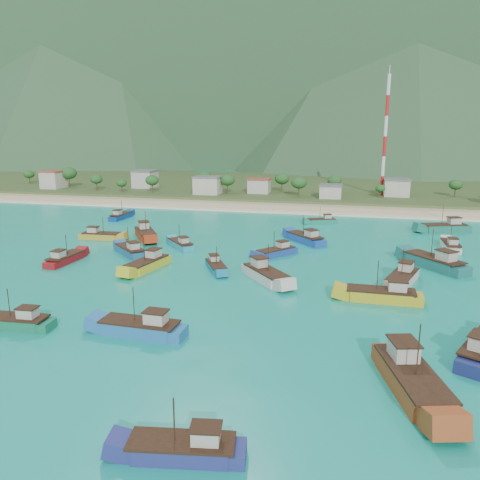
% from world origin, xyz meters
% --- Properties ---
extents(ground, '(600.00, 600.00, 0.00)m').
position_xyz_m(ground, '(0.00, 0.00, 0.00)').
color(ground, '#0C8D83').
rests_on(ground, ground).
extents(beach, '(400.00, 18.00, 1.20)m').
position_xyz_m(beach, '(0.00, 79.00, 0.00)').
color(beach, beige).
rests_on(beach, ground).
extents(land, '(400.00, 110.00, 2.40)m').
position_xyz_m(land, '(0.00, 140.00, 0.00)').
color(land, '#385123').
rests_on(land, ground).
extents(surf_line, '(400.00, 2.50, 0.08)m').
position_xyz_m(surf_line, '(0.00, 69.50, 0.00)').
color(surf_line, white).
rests_on(surf_line, ground).
extents(mountains, '(1520.00, 440.00, 260.00)m').
position_xyz_m(mountains, '(-18.31, 403.81, 106.83)').
color(mountains, slate).
rests_on(mountains, ground).
extents(village, '(209.05, 26.71, 6.83)m').
position_xyz_m(village, '(0.49, 102.21, 4.55)').
color(village, beige).
rests_on(village, ground).
extents(vegetation, '(277.82, 25.57, 8.89)m').
position_xyz_m(vegetation, '(-11.47, 103.30, 5.18)').
color(vegetation, '#235623').
rests_on(vegetation, ground).
extents(radio_tower, '(1.20, 1.20, 43.03)m').
position_xyz_m(radio_tower, '(39.04, 108.00, 23.11)').
color(radio_tower, red).
rests_on(radio_tower, ground).
extents(boat_0, '(3.19, 9.71, 5.68)m').
position_xyz_m(boat_0, '(-36.89, 49.20, 0.64)').
color(boat_0, navy).
rests_on(boat_0, ground).
extents(boat_1, '(2.86, 9.55, 5.64)m').
position_xyz_m(boat_1, '(49.79, 32.78, 0.63)').
color(boat_1, beige).
rests_on(boat_1, ground).
extents(boat_2, '(12.70, 7.33, 7.20)m').
position_xyz_m(boat_2, '(51.83, 51.79, 0.92)').
color(boat_2, '#1B6C59').
rests_on(boat_2, ground).
extents(boat_3, '(10.04, 10.56, 6.65)m').
position_xyz_m(boat_3, '(18.58, 31.70, 0.82)').
color(boat_3, '#1946A3').
rests_on(boat_3, ground).
extents(boat_4, '(7.22, 13.76, 7.80)m').
position_xyz_m(boat_4, '(35.05, -28.94, 1.03)').
color(boat_4, '#9E431D').
rests_on(boat_4, ground).
extents(boat_5, '(9.73, 4.27, 5.56)m').
position_xyz_m(boat_5, '(16.79, -43.46, 0.62)').
color(boat_5, navy).
rests_on(boat_5, ground).
extents(boat_7, '(11.21, 12.37, 7.64)m').
position_xyz_m(boat_7, '(44.09, 16.44, 1.00)').
color(boat_7, '#1C625E').
rests_on(boat_7, ground).
extents(boat_8, '(9.66, 12.04, 7.14)m').
position_xyz_m(boat_8, '(-18.94, 27.08, 0.91)').
color(boat_8, '#A43012').
rests_on(boat_8, ground).
extents(boat_9, '(8.67, 5.61, 4.95)m').
position_xyz_m(boat_9, '(20.72, 55.97, 0.51)').
color(boat_9, '#1C7C63').
rests_on(boat_9, ground).
extents(boat_10, '(11.24, 3.61, 6.59)m').
position_xyz_m(boat_10, '(3.70, -23.34, 0.81)').
color(boat_10, '#2266A9').
rests_on(boat_10, ground).
extents(boat_12, '(8.20, 8.57, 5.41)m').
position_xyz_m(boat_12, '(-7.54, 20.44, 0.59)').
color(boat_12, teal).
rests_on(boat_12, ground).
extents(boat_14, '(6.62, 11.54, 6.54)m').
position_xyz_m(boat_14, '(37.39, 5.53, 0.80)').
color(boat_14, beige).
rests_on(boat_14, ground).
extents(boat_15, '(11.25, 3.41, 6.63)m').
position_xyz_m(boat_15, '(33.68, -3.81, 0.81)').
color(boat_15, gold).
rests_on(boat_15, ground).
extents(boat_16, '(9.57, 9.16, 6.05)m').
position_xyz_m(boat_16, '(-15.55, 12.25, 0.71)').
color(boat_16, '#1E5886').
rests_on(boat_16, ground).
extents(boat_17, '(5.35, 11.50, 6.54)m').
position_xyz_m(boat_17, '(-7.69, 3.54, 0.80)').
color(boat_17, gold).
rests_on(boat_17, ground).
extents(boat_18, '(8.08, 9.21, 5.62)m').
position_xyz_m(boat_18, '(14.01, 18.64, 0.63)').
color(boat_18, '#1D3F9B').
rests_on(boat_18, ground).
extents(boat_21, '(9.86, 3.53, 5.72)m').
position_xyz_m(boat_21, '(-13.05, -25.11, 0.65)').
color(boat_21, '#136D4D').
rests_on(boat_21, ground).
extents(boat_23, '(10.08, 11.16, 6.88)m').
position_xyz_m(boat_23, '(14.73, 2.13, 0.86)').
color(boat_23, beige).
rests_on(boat_23, ground).
extents(boat_24, '(10.03, 3.56, 5.82)m').
position_xyz_m(boat_24, '(-28.86, 23.72, 0.67)').
color(boat_24, gold).
rests_on(boat_24, ground).
extents(boat_26, '(3.24, 9.84, 5.75)m').
position_xyz_m(boat_26, '(-25.09, 3.75, 0.65)').
color(boat_26, maroon).
rests_on(boat_26, ground).
extents(boat_28, '(6.20, 8.58, 4.97)m').
position_xyz_m(boat_28, '(4.77, 5.99, 0.51)').
color(boat_28, '#156F93').
rests_on(boat_28, ground).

